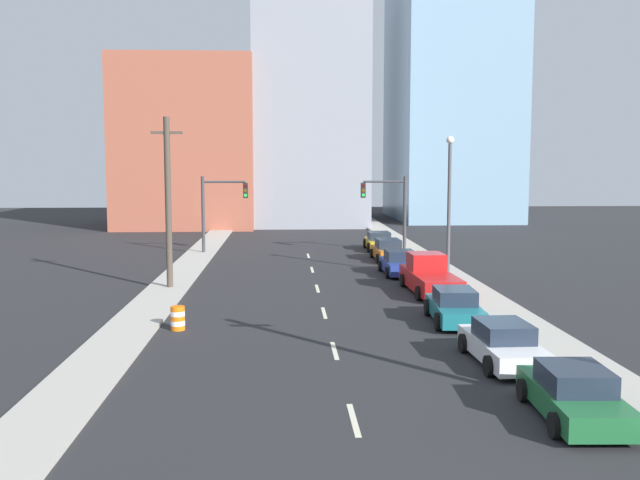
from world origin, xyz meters
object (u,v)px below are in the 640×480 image
object	(u,v)px
street_lamp	(449,196)
sedan_blue	(400,263)
pickup_truck_red	(429,277)
sedan_yellow	(379,242)
traffic_signal_left	(216,205)
sedan_green	(574,395)
traffic_signal_right	(392,204)
traffic_barrel	(178,318)
sedan_orange	(388,251)
sedan_white	(503,344)
utility_pole_left_mid	(168,202)
sedan_teal	(455,307)

from	to	relation	value
street_lamp	sedan_blue	xyz separation A→B (m)	(-2.46, 1.75, -4.04)
street_lamp	pickup_truck_red	world-z (taller)	street_lamp
street_lamp	sedan_yellow	bearing A→B (deg)	98.54
traffic_signal_left	sedan_green	size ratio (longest dim) A/B	1.29
traffic_signal_right	traffic_barrel	world-z (taller)	traffic_signal_right
sedan_green	pickup_truck_red	size ratio (longest dim) A/B	0.70
traffic_signal_right	traffic_barrel	distance (m)	27.13
traffic_signal_left	sedan_yellow	xyz separation A→B (m)	(12.13, 1.79, -2.97)
pickup_truck_red	sedan_orange	xyz separation A→B (m)	(-0.31, 12.28, -0.13)
sedan_white	sedan_orange	xyz separation A→B (m)	(-0.05, 25.34, 0.03)
street_lamp	sedan_green	size ratio (longest dim) A/B	1.84
traffic_barrel	sedan_white	bearing A→B (deg)	-25.08
sedan_orange	traffic_barrel	bearing A→B (deg)	-120.42
sedan_white	sedan_orange	size ratio (longest dim) A/B	0.98
pickup_truck_red	sedan_orange	world-z (taller)	pickup_truck_red
street_lamp	sedan_blue	world-z (taller)	street_lamp
traffic_signal_right	sedan_white	size ratio (longest dim) A/B	1.23
utility_pole_left_mid	sedan_white	world-z (taller)	utility_pole_left_mid
sedan_orange	sedan_yellow	bearing A→B (deg)	87.35
traffic_barrel	sedan_green	size ratio (longest dim) A/B	0.22
traffic_barrel	street_lamp	size ratio (longest dim) A/B	0.12
utility_pole_left_mid	street_lamp	distance (m)	15.53
pickup_truck_red	traffic_signal_left	bearing A→B (deg)	125.28
pickup_truck_red	street_lamp	bearing A→B (deg)	63.70
traffic_barrel	sedan_white	size ratio (longest dim) A/B	0.21
traffic_barrel	sedan_yellow	distance (m)	28.27
utility_pole_left_mid	sedan_yellow	bearing A→B (deg)	51.69
street_lamp	sedan_white	bearing A→B (deg)	-97.23
utility_pole_left_mid	sedan_green	xyz separation A→B (m)	(13.33, -19.59, -3.96)
traffic_signal_left	sedan_blue	bearing A→B (deg)	-41.33
sedan_orange	sedan_yellow	world-z (taller)	sedan_orange
street_lamp	sedan_yellow	size ratio (longest dim) A/B	1.76
traffic_signal_left	pickup_truck_red	distance (m)	20.60
utility_pole_left_mid	pickup_truck_red	world-z (taller)	utility_pole_left_mid
street_lamp	sedan_green	world-z (taller)	street_lamp
utility_pole_left_mid	traffic_signal_left	bearing A→B (deg)	85.92
utility_pole_left_mid	street_lamp	world-z (taller)	utility_pole_left_mid
traffic_signal_right	sedan_yellow	world-z (taller)	traffic_signal_right
utility_pole_left_mid	traffic_barrel	world-z (taller)	utility_pole_left_mid
utility_pole_left_mid	pickup_truck_red	size ratio (longest dim) A/B	1.42
pickup_truck_red	sedan_blue	size ratio (longest dim) A/B	1.40
utility_pole_left_mid	sedan_blue	world-z (taller)	utility_pole_left_mid
sedan_white	utility_pole_left_mid	bearing A→B (deg)	130.50
utility_pole_left_mid	sedan_white	xyz separation A→B (m)	(13.08, -14.46, -3.94)
street_lamp	sedan_orange	world-z (taller)	street_lamp
traffic_signal_left	sedan_teal	bearing A→B (deg)	-63.04
traffic_barrel	utility_pole_left_mid	bearing A→B (deg)	100.75
street_lamp	sedan_orange	xyz separation A→B (m)	(-2.25, 8.05, -4.04)
traffic_barrel	sedan_white	world-z (taller)	sedan_white
street_lamp	utility_pole_left_mid	bearing A→B (deg)	-169.52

